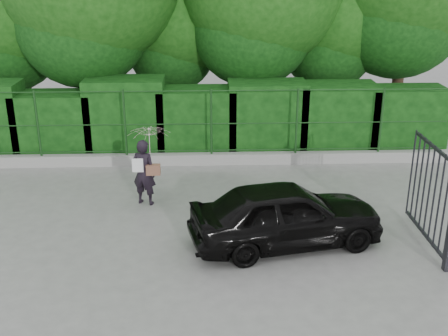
{
  "coord_description": "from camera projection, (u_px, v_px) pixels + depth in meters",
  "views": [
    {
      "loc": [
        0.2,
        -9.95,
        5.4
      ],
      "look_at": [
        0.62,
        1.3,
        1.1
      ],
      "focal_mm": 45.0,
      "sensor_mm": 36.0,
      "label": 1
    }
  ],
  "objects": [
    {
      "name": "hedge",
      "position": [
        194.0,
        119.0,
        15.98
      ],
      "size": [
        14.2,
        1.2,
        2.19
      ],
      "color": "black",
      "rests_on": "ground"
    },
    {
      "name": "car",
      "position": [
        286.0,
        214.0,
        10.96
      ],
      "size": [
        4.01,
        2.27,
        1.29
      ],
      "primitive_type": "imported",
      "rotation": [
        0.0,
        0.0,
        1.78
      ],
      "color": "black",
      "rests_on": "ground"
    },
    {
      "name": "gate",
      "position": [
        445.0,
        200.0,
        10.27
      ],
      "size": [
        0.22,
        2.33,
        2.36
      ],
      "color": "#232329",
      "rests_on": "ground"
    },
    {
      "name": "kerb",
      "position": [
        197.0,
        159.0,
        15.35
      ],
      "size": [
        14.0,
        0.25,
        0.3
      ],
      "primitive_type": "cube",
      "color": "#9E9E99",
      "rests_on": "ground"
    },
    {
      "name": "fence",
      "position": [
        205.0,
        122.0,
        14.99
      ],
      "size": [
        14.13,
        0.06,
        1.8
      ],
      "color": "#173D16",
      "rests_on": "kerb"
    },
    {
      "name": "ground",
      "position": [
        195.0,
        243.0,
        11.21
      ],
      "size": [
        80.0,
        80.0,
        0.0
      ],
      "primitive_type": "plane",
      "color": "gray"
    },
    {
      "name": "woman",
      "position": [
        148.0,
        153.0,
        12.6
      ],
      "size": [
        0.95,
        0.96,
        1.83
      ],
      "color": "black",
      "rests_on": "ground"
    }
  ]
}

